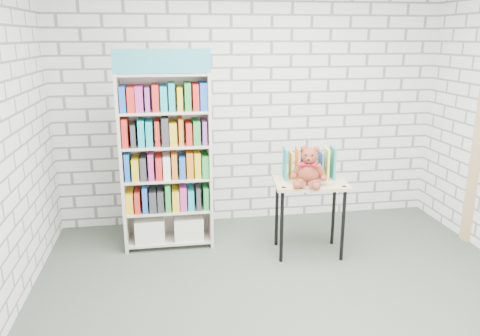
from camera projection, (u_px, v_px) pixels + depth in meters
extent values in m
plane|color=#414B3F|center=(293.00, 304.00, 3.95)|extent=(4.50, 4.50, 0.00)
cube|color=silver|center=(251.00, 105.00, 5.47)|extent=(4.50, 0.02, 2.80)
cube|color=silver|center=(452.00, 262.00, 1.67)|extent=(4.50, 0.02, 2.80)
cube|color=beige|center=(122.00, 164.00, 4.77)|extent=(0.03, 0.36, 1.84)
cube|color=beige|center=(209.00, 161.00, 4.90)|extent=(0.03, 0.36, 1.84)
cube|color=beige|center=(166.00, 158.00, 4.99)|extent=(0.92, 0.02, 1.84)
cube|color=teal|center=(162.00, 61.00, 4.39)|extent=(0.92, 0.02, 0.23)
cube|color=beige|center=(170.00, 239.00, 5.07)|extent=(0.86, 0.34, 0.03)
cube|color=beige|center=(169.00, 209.00, 4.97)|extent=(0.86, 0.34, 0.03)
cube|color=beige|center=(167.00, 178.00, 4.88)|extent=(0.86, 0.34, 0.03)
cube|color=beige|center=(166.00, 145.00, 4.78)|extent=(0.86, 0.34, 0.03)
cube|color=beige|center=(164.00, 111.00, 4.69)|extent=(0.86, 0.34, 0.03)
cube|color=beige|center=(163.00, 74.00, 4.59)|extent=(0.86, 0.34, 0.03)
cube|color=silver|center=(150.00, 229.00, 5.00)|extent=(0.31, 0.30, 0.25)
cube|color=silver|center=(189.00, 226.00, 5.06)|extent=(0.31, 0.30, 0.25)
cube|color=#19A5B2|center=(168.00, 197.00, 4.93)|extent=(0.86, 0.30, 0.25)
cube|color=white|center=(167.00, 165.00, 4.83)|extent=(0.86, 0.30, 0.25)
cube|color=purple|center=(165.00, 132.00, 4.74)|extent=(0.86, 0.30, 0.25)
cube|color=#333338|center=(164.00, 98.00, 4.64)|extent=(0.86, 0.30, 0.25)
cube|color=tan|center=(310.00, 183.00, 4.69)|extent=(0.77, 0.58, 0.03)
cylinder|color=black|center=(282.00, 227.00, 4.60)|extent=(0.04, 0.04, 0.74)
cylinder|color=black|center=(277.00, 213.00, 4.97)|extent=(0.04, 0.04, 0.74)
cylinder|color=black|center=(343.00, 226.00, 4.63)|extent=(0.04, 0.04, 0.74)
cylinder|color=black|center=(333.00, 211.00, 5.00)|extent=(0.04, 0.04, 0.74)
cylinder|color=black|center=(284.00, 188.00, 4.50)|extent=(0.05, 0.05, 0.01)
cylinder|color=black|center=(344.00, 187.00, 4.53)|extent=(0.05, 0.05, 0.01)
cube|color=teal|center=(285.00, 164.00, 4.75)|extent=(0.04, 0.22, 0.30)
cube|color=#FFA728|center=(291.00, 164.00, 4.75)|extent=(0.04, 0.22, 0.30)
cube|color=orange|center=(297.00, 164.00, 4.75)|extent=(0.04, 0.22, 0.30)
cube|color=black|center=(303.00, 164.00, 4.76)|extent=(0.04, 0.22, 0.30)
cube|color=white|center=(309.00, 164.00, 4.76)|extent=(0.04, 0.22, 0.30)
cube|color=#BB5321|center=(315.00, 164.00, 4.76)|extent=(0.04, 0.22, 0.30)
cube|color=#2C63A6|center=(321.00, 164.00, 4.77)|extent=(0.04, 0.22, 0.30)
cube|color=#D7DD49|center=(326.00, 164.00, 4.77)|extent=(0.04, 0.22, 0.30)
cube|color=teal|center=(332.00, 163.00, 4.77)|extent=(0.04, 0.22, 0.30)
ellipsoid|color=maroon|center=(309.00, 173.00, 4.57)|extent=(0.23, 0.19, 0.23)
sphere|color=maroon|center=(310.00, 156.00, 4.52)|extent=(0.16, 0.16, 0.16)
sphere|color=maroon|center=(304.00, 149.00, 4.53)|extent=(0.06, 0.06, 0.06)
sphere|color=maroon|center=(316.00, 149.00, 4.50)|extent=(0.06, 0.06, 0.06)
sphere|color=maroon|center=(309.00, 160.00, 4.46)|extent=(0.07, 0.07, 0.07)
sphere|color=black|center=(306.00, 155.00, 4.46)|extent=(0.02, 0.02, 0.02)
sphere|color=black|center=(312.00, 155.00, 4.44)|extent=(0.02, 0.02, 0.02)
sphere|color=black|center=(309.00, 160.00, 4.43)|extent=(0.02, 0.02, 0.02)
cylinder|color=maroon|center=(297.00, 169.00, 4.57)|extent=(0.11, 0.12, 0.16)
cylinder|color=maroon|center=(321.00, 171.00, 4.52)|extent=(0.13, 0.08, 0.16)
sphere|color=maroon|center=(293.00, 176.00, 4.58)|extent=(0.07, 0.07, 0.07)
sphere|color=maroon|center=(324.00, 178.00, 4.51)|extent=(0.07, 0.07, 0.07)
cylinder|color=maroon|center=(301.00, 183.00, 4.50)|extent=(0.08, 0.18, 0.09)
cylinder|color=maroon|center=(314.00, 184.00, 4.47)|extent=(0.16, 0.17, 0.09)
sphere|color=maroon|center=(297.00, 185.00, 4.43)|extent=(0.08, 0.08, 0.08)
sphere|color=maroon|center=(317.00, 187.00, 4.39)|extent=(0.08, 0.08, 0.08)
cone|color=#B00B2C|center=(305.00, 165.00, 4.49)|extent=(0.08, 0.08, 0.06)
cone|color=#B00B2C|center=(313.00, 165.00, 4.47)|extent=(0.08, 0.08, 0.06)
sphere|color=#B00B2C|center=(309.00, 165.00, 4.48)|extent=(0.03, 0.03, 0.03)
cube|color=tan|center=(477.00, 148.00, 4.91)|extent=(0.05, 0.12, 2.10)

